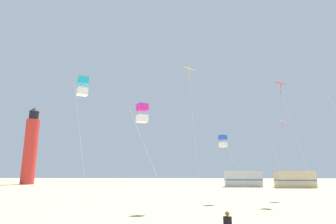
{
  "coord_description": "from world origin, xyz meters",
  "views": [
    {
      "loc": [
        -0.04,
        -6.89,
        2.86
      ],
      "look_at": [
        -0.82,
        11.0,
        6.7
      ],
      "focal_mm": 29.25,
      "sensor_mm": 36.0,
      "label": 1
    }
  ],
  "objects_px": {
    "kite_box_cyan": "(83,86)",
    "kite_diamond_scarlet": "(282,88)",
    "rv_van_tan": "(295,179)",
    "rv_van_silver": "(243,179)",
    "lighthouse_distant": "(31,147)",
    "kite_box_blue": "(223,141)",
    "kite_box_magenta": "(142,113)",
    "kite_flyer_standing": "(228,224)",
    "kite_diamond_rainbow": "(282,124)",
    "kite_diamond_gold": "(189,74)"
  },
  "relations": [
    {
      "from": "kite_box_cyan",
      "to": "kite_diamond_scarlet",
      "type": "xyz_separation_m",
      "value": [
        15.99,
        10.61,
        2.93
      ]
    },
    {
      "from": "rv_van_tan",
      "to": "rv_van_silver",
      "type": "bearing_deg",
      "value": 162.93
    },
    {
      "from": "kite_box_cyan",
      "to": "lighthouse_distant",
      "type": "distance_m",
      "value": 50.58
    },
    {
      "from": "kite_box_blue",
      "to": "lighthouse_distant",
      "type": "distance_m",
      "value": 49.04
    },
    {
      "from": "kite_box_magenta",
      "to": "kite_flyer_standing",
      "type": "bearing_deg",
      "value": -40.35
    },
    {
      "from": "rv_van_silver",
      "to": "lighthouse_distant",
      "type": "bearing_deg",
      "value": 171.64
    },
    {
      "from": "kite_diamond_rainbow",
      "to": "kite_diamond_scarlet",
      "type": "distance_m",
      "value": 4.61
    },
    {
      "from": "kite_box_cyan",
      "to": "kite_box_magenta",
      "type": "bearing_deg",
      "value": 6.72
    },
    {
      "from": "kite_diamond_gold",
      "to": "kite_diamond_scarlet",
      "type": "relative_size",
      "value": 1.03
    },
    {
      "from": "kite_diamond_rainbow",
      "to": "kite_flyer_standing",
      "type": "bearing_deg",
      "value": -117.82
    },
    {
      "from": "kite_box_blue",
      "to": "rv_van_silver",
      "type": "xyz_separation_m",
      "value": [
        7.27,
        25.14,
        -4.21
      ]
    },
    {
      "from": "kite_box_blue",
      "to": "kite_diamond_rainbow",
      "type": "relative_size",
      "value": 0.75
    },
    {
      "from": "kite_flyer_standing",
      "to": "kite_box_blue",
      "type": "xyz_separation_m",
      "value": [
        2.08,
        13.76,
        4.99
      ]
    },
    {
      "from": "rv_van_silver",
      "to": "kite_box_magenta",
      "type": "bearing_deg",
      "value": -110.18
    },
    {
      "from": "kite_box_magenta",
      "to": "kite_diamond_rainbow",
      "type": "height_order",
      "value": "kite_diamond_rainbow"
    },
    {
      "from": "kite_diamond_scarlet",
      "to": "rv_van_tan",
      "type": "bearing_deg",
      "value": 67.28
    },
    {
      "from": "kite_diamond_rainbow",
      "to": "lighthouse_distant",
      "type": "bearing_deg",
      "value": 146.47
    },
    {
      "from": "rv_van_silver",
      "to": "kite_diamond_gold",
      "type": "bearing_deg",
      "value": -109.24
    },
    {
      "from": "kite_box_cyan",
      "to": "kite_diamond_rainbow",
      "type": "height_order",
      "value": "kite_box_cyan"
    },
    {
      "from": "kite_box_cyan",
      "to": "kite_diamond_rainbow",
      "type": "xyz_separation_m",
      "value": [
        16.98,
        13.94,
        -0.11
      ]
    },
    {
      "from": "kite_flyer_standing",
      "to": "rv_van_tan",
      "type": "bearing_deg",
      "value": -99.01
    },
    {
      "from": "kite_diamond_gold",
      "to": "lighthouse_distant",
      "type": "distance_m",
      "value": 49.1
    },
    {
      "from": "kite_diamond_gold",
      "to": "lighthouse_distant",
      "type": "relative_size",
      "value": 0.71
    },
    {
      "from": "rv_van_tan",
      "to": "kite_box_magenta",
      "type": "bearing_deg",
      "value": -125.13
    },
    {
      "from": "kite_diamond_gold",
      "to": "kite_diamond_rainbow",
      "type": "xyz_separation_m",
      "value": [
        10.18,
        6.7,
        -3.42
      ]
    },
    {
      "from": "kite_flyer_standing",
      "to": "kite_diamond_scarlet",
      "type": "bearing_deg",
      "value": -103.59
    },
    {
      "from": "kite_diamond_rainbow",
      "to": "rv_van_tan",
      "type": "distance_m",
      "value": 22.18
    },
    {
      "from": "rv_van_silver",
      "to": "kite_diamond_rainbow",
      "type": "bearing_deg",
      "value": -89.8
    },
    {
      "from": "kite_box_blue",
      "to": "kite_box_cyan",
      "type": "height_order",
      "value": "kite_box_cyan"
    },
    {
      "from": "rv_van_tan",
      "to": "kite_box_cyan",
      "type": "bearing_deg",
      "value": -128.92
    },
    {
      "from": "kite_flyer_standing",
      "to": "kite_diamond_rainbow",
      "type": "height_order",
      "value": "kite_diamond_rainbow"
    },
    {
      "from": "kite_diamond_rainbow",
      "to": "lighthouse_distant",
      "type": "xyz_separation_m",
      "value": [
        -43.74,
        28.98,
        0.06
      ]
    },
    {
      "from": "kite_box_blue",
      "to": "kite_box_cyan",
      "type": "bearing_deg",
      "value": -133.49
    },
    {
      "from": "rv_van_silver",
      "to": "kite_box_blue",
      "type": "bearing_deg",
      "value": -105.15
    },
    {
      "from": "kite_diamond_rainbow",
      "to": "kite_box_magenta",
      "type": "bearing_deg",
      "value": -134.65
    },
    {
      "from": "kite_box_blue",
      "to": "kite_diamond_rainbow",
      "type": "bearing_deg",
      "value": 25.98
    },
    {
      "from": "kite_diamond_gold",
      "to": "rv_van_silver",
      "type": "bearing_deg",
      "value": 69.78
    },
    {
      "from": "kite_diamond_rainbow",
      "to": "lighthouse_distant",
      "type": "relative_size",
      "value": 0.49
    },
    {
      "from": "kite_box_cyan",
      "to": "kite_flyer_standing",
      "type": "bearing_deg",
      "value": -22.14
    },
    {
      "from": "kite_flyer_standing",
      "to": "kite_box_cyan",
      "type": "bearing_deg",
      "value": -5.46
    },
    {
      "from": "kite_diamond_gold",
      "to": "lighthouse_distant",
      "type": "xyz_separation_m",
      "value": [
        -33.56,
        35.68,
        -3.36
      ]
    },
    {
      "from": "rv_van_silver",
      "to": "rv_van_tan",
      "type": "height_order",
      "value": "same"
    },
    {
      "from": "kite_diamond_gold",
      "to": "kite_box_cyan",
      "type": "bearing_deg",
      "value": -133.19
    },
    {
      "from": "kite_diamond_rainbow",
      "to": "rv_van_tan",
      "type": "height_order",
      "value": "kite_diamond_rainbow"
    },
    {
      "from": "kite_box_blue",
      "to": "rv_van_tan",
      "type": "bearing_deg",
      "value": 55.8
    },
    {
      "from": "rv_van_silver",
      "to": "rv_van_tan",
      "type": "distance_m",
      "value": 8.57
    },
    {
      "from": "kite_flyer_standing",
      "to": "kite_box_cyan",
      "type": "xyz_separation_m",
      "value": [
        -7.92,
        3.22,
        7.27
      ]
    },
    {
      "from": "kite_diamond_scarlet",
      "to": "rv_van_tan",
      "type": "height_order",
      "value": "kite_diamond_scarlet"
    },
    {
      "from": "kite_diamond_gold",
      "to": "kite_box_blue",
      "type": "relative_size",
      "value": 1.93
    },
    {
      "from": "kite_diamond_scarlet",
      "to": "lighthouse_distant",
      "type": "bearing_deg",
      "value": 142.92
    }
  ]
}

